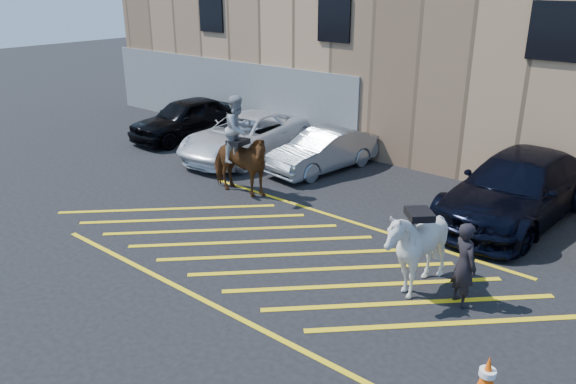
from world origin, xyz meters
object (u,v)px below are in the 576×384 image
Objects in this scene: car_black_suv at (187,118)px; car_blue_suv at (517,188)px; handler at (464,264)px; traffic_cone at (487,377)px; saddled_white at (416,249)px; car_silver_sedan at (323,151)px; car_white_pickup at (245,136)px; mounted_bay at (238,156)px.

car_blue_suv is (12.60, 0.25, 0.06)m from car_black_suv.
car_black_suv is 14.01m from handler.
handler is at bearing 121.78° from traffic_cone.
saddled_white is (-0.26, -4.95, 0.10)m from car_blue_suv.
handler is (6.85, -4.78, 0.19)m from car_silver_sedan.
car_silver_sedan is 1.75× the size of saddled_white.
saddled_white is (5.93, -4.94, 0.29)m from car_silver_sedan.
car_white_pickup is 3.14× the size of handler.
mounted_bay is (-0.56, -3.30, 0.51)m from car_silver_sedan.
car_black_suv is 16.13m from traffic_cone.
traffic_cone is at bearing 154.62° from handler.
car_blue_suv is 7.52m from mounted_bay.
car_blue_suv is at bearing -2.25° from car_white_pickup.
car_white_pickup is 9.96m from saddled_white.
mounted_bay is (2.43, -2.79, 0.42)m from car_white_pickup.
saddled_white is at bearing -31.90° from car_white_pickup.
handler is at bearing -11.28° from mounted_bay.
car_blue_suv is 4.95m from saddled_white.
car_blue_suv is at bearing 7.89° from car_silver_sedan.
mounted_bay reaches higher than traffic_cone.
mounted_bay is at bearing 165.81° from saddled_white.
saddled_white reaches higher than car_black_suv.
handler reaches higher than traffic_cone.
handler is at bearing -28.92° from car_white_pickup.
handler is at bearing -27.07° from car_silver_sedan.
car_silver_sedan is (6.41, 0.25, -0.13)m from car_black_suv.
traffic_cone is at bearing -69.46° from car_blue_suv.
car_silver_sedan is 7.72m from saddled_white.
car_black_suv reaches higher than car_white_pickup.
car_black_suv is 2.02× the size of saddled_white.
traffic_cone is (11.22, -6.50, -0.38)m from car_white_pickup.
car_white_pickup is 12.97m from traffic_cone.
car_blue_suv is at bearing 106.22° from traffic_cone.
traffic_cone is at bearing -35.54° from car_white_pickup.
car_black_suv is at bearing -169.95° from car_silver_sedan.
mounted_bay is (-6.74, -3.31, 0.32)m from car_blue_suv.
saddled_white is (-0.92, -0.16, 0.10)m from handler.
car_blue_suv is (6.19, 0.01, 0.19)m from car_silver_sedan.
saddled_white reaches higher than handler.
mounted_bay reaches higher than handler.
traffic_cone is at bearing -22.26° from car_black_suv.
handler is (0.66, -4.78, 0.00)m from car_blue_suv.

